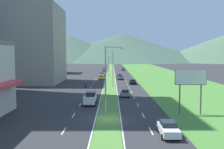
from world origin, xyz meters
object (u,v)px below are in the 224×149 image
(car_4, at_px, (102,74))
(car_0, at_px, (102,77))
(car_2, at_px, (126,93))
(street_lamp_near, at_px, (108,76))
(car_6, at_px, (105,70))
(pickup_truck_0, at_px, (91,98))
(motorcycle_rider, at_px, (86,85))
(car_1, at_px, (133,82))
(car_8, at_px, (124,69))
(street_lamp_far, at_px, (110,65))
(car_3, at_px, (121,77))
(car_5, at_px, (169,129))
(street_lamp_mid, at_px, (112,67))
(billboard_roadside, at_px, (191,80))
(car_7, at_px, (120,76))

(car_4, bearing_deg, car_0, -178.80)
(car_0, bearing_deg, car_2, -169.21)
(street_lamp_near, xyz_separation_m, car_6, (-3.22, 91.21, -4.97))
(car_0, distance_m, pickup_truck_0, 41.81)
(pickup_truck_0, distance_m, motorcycle_rider, 21.80)
(car_1, height_order, car_8, car_1)
(street_lamp_far, relative_size, car_2, 1.93)
(car_0, relative_size, car_8, 1.15)
(car_4, bearing_deg, pickup_truck_0, -179.86)
(car_6, bearing_deg, motorcycle_rider, 177.05)
(street_lamp_far, xyz_separation_m, motorcycle_rider, (-6.02, -31.85, -3.96))
(car_2, distance_m, car_3, 34.10)
(car_5, height_order, car_6, car_5)
(car_0, bearing_deg, street_lamp_mid, -169.24)
(car_4, bearing_deg, billboard_roadside, -166.19)
(billboard_roadside, bearing_deg, car_0, 107.03)
(car_4, height_order, motorcycle_rider, motorcycle_rider)
(street_lamp_mid, bearing_deg, billboard_roadside, -69.17)
(car_0, distance_m, car_1, 16.03)
(car_4, xyz_separation_m, motorcycle_rider, (-3.00, -33.66, -0.01))
(car_0, height_order, car_1, car_0)
(street_lamp_near, height_order, billboard_roadside, street_lamp_near)
(car_7, bearing_deg, street_lamp_near, -3.44)
(car_8, xyz_separation_m, pickup_truck_0, (-9.91, -89.06, 0.28))
(car_0, distance_m, car_5, 60.13)
(billboard_roadside, xyz_separation_m, motorcycle_rider, (-18.54, 29.57, -4.40))
(street_lamp_mid, height_order, car_4, street_lamp_mid)
(street_lamp_near, distance_m, motorcycle_rider, 31.24)
(car_1, bearing_deg, car_8, -179.94)
(car_5, height_order, pickup_truck_0, pickup_truck_0)
(street_lamp_far, xyz_separation_m, car_8, (7.02, 35.64, -4.00))
(car_1, bearing_deg, car_4, -158.81)
(car_1, xyz_separation_m, car_8, (-0.07, 59.91, -0.03))
(car_7, bearing_deg, motorcycle_rider, -20.00)
(car_0, distance_m, car_8, 48.25)
(billboard_roadside, distance_m, motorcycle_rider, 35.18)
(car_2, bearing_deg, motorcycle_rider, -144.57)
(car_5, distance_m, car_6, 100.61)
(street_lamp_far, distance_m, motorcycle_rider, 32.65)
(street_lamp_near, xyz_separation_m, street_lamp_mid, (0.61, 31.01, -0.21))
(car_2, height_order, pickup_truck_0, pickup_truck_0)
(car_2, distance_m, car_6, 75.05)
(car_5, bearing_deg, car_8, -179.92)
(car_2, relative_size, car_4, 0.89)
(car_0, bearing_deg, street_lamp_near, -176.51)
(car_0, bearing_deg, car_5, -170.52)
(car_1, distance_m, car_7, 19.63)
(street_lamp_near, relative_size, car_4, 2.15)
(street_lamp_near, xyz_separation_m, car_3, (3.58, 50.56, -4.99))
(car_2, height_order, car_3, car_2)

